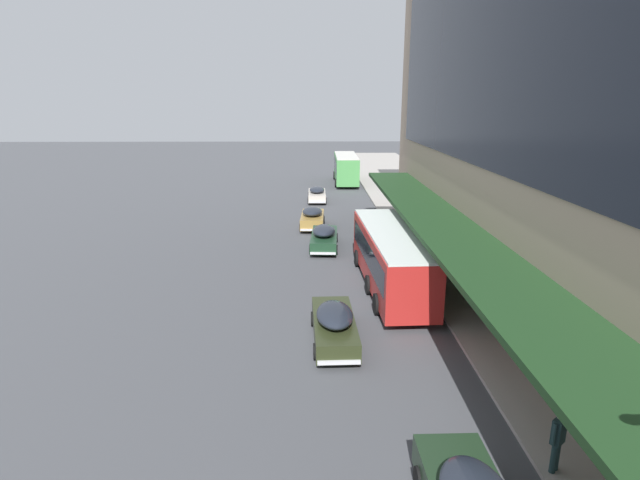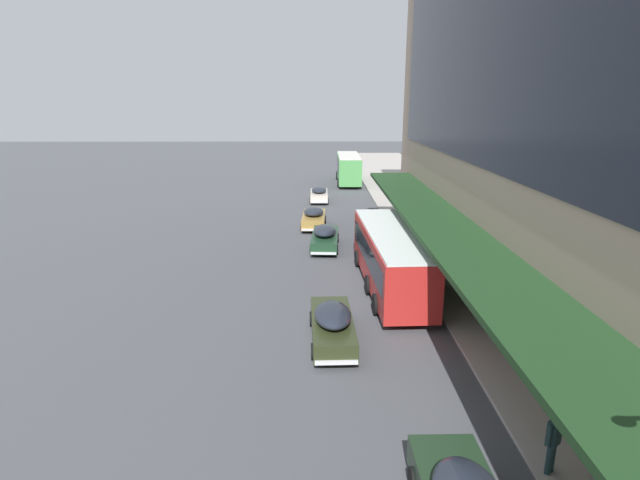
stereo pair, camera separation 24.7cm
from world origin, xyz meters
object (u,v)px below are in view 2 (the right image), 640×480
transit_bus_kerbside_front (390,256)px  sedan_trailing_mid (332,324)px  transit_bus_kerbside_rear (349,167)px  sedan_second_near (314,218)px  pedestrian_at_kerb (553,438)px  sedan_second_mid (325,237)px  sedan_far_back (319,194)px

transit_bus_kerbside_front → sedan_trailing_mid: transit_bus_kerbside_front is taller
transit_bus_kerbside_rear → sedan_second_near: size_ratio=2.12×
sedan_trailing_mid → pedestrian_at_kerb: 9.43m
sedan_trailing_mid → pedestrian_at_kerb: (5.42, -7.71, 0.40)m
transit_bus_kerbside_front → transit_bus_kerbside_rear: bearing=89.9°
sedan_trailing_mid → sedan_second_mid: sedan_trailing_mid is taller
transit_bus_kerbside_rear → sedan_second_mid: transit_bus_kerbside_rear is taller
sedan_second_mid → pedestrian_at_kerb: bearing=-75.5°
sedan_second_mid → transit_bus_kerbside_rear: bearing=83.1°
transit_bus_kerbside_front → sedan_second_near: transit_bus_kerbside_front is taller
sedan_second_near → sedan_second_mid: (0.76, -5.67, -0.02)m
sedan_second_near → sedan_second_mid: bearing=-82.3°
transit_bus_kerbside_front → sedan_second_mid: (-3.28, 7.43, -1.00)m
sedan_trailing_mid → sedan_second_near: bearing=92.5°
sedan_second_near → pedestrian_at_kerb: (6.25, -26.88, 0.38)m
sedan_second_near → sedan_trailing_mid: 19.18m
sedan_second_near → sedan_trailing_mid: size_ratio=0.90×
transit_bus_kerbside_front → sedan_far_back: size_ratio=2.35×
sedan_far_back → transit_bus_kerbside_rear: bearing=72.2°
sedan_second_mid → pedestrian_at_kerb: 21.91m
sedan_far_back → pedestrian_at_kerb: 37.94m
transit_bus_kerbside_front → pedestrian_at_kerb: transit_bus_kerbside_front is taller
sedan_second_near → pedestrian_at_kerb: size_ratio=2.44×
sedan_trailing_mid → sedan_far_back: bearing=90.7°
pedestrian_at_kerb → sedan_second_mid: bearing=104.5°
sedan_second_near → sedan_second_mid: 5.72m
pedestrian_at_kerb → transit_bus_kerbside_front: bearing=99.1°
sedan_far_back → pedestrian_at_kerb: pedestrian_at_kerb is taller
transit_bus_kerbside_rear → sedan_far_back: transit_bus_kerbside_rear is taller
transit_bus_kerbside_rear → transit_bus_kerbside_front: bearing=-90.1°
transit_bus_kerbside_front → sedan_second_near: (-4.04, 13.09, -0.98)m
pedestrian_at_kerb → sedan_trailing_mid: bearing=125.1°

